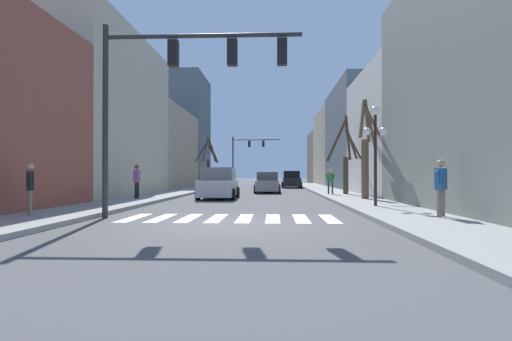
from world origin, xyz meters
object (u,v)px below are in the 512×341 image
Objects in this scene: car_at_intersection at (267,183)px; traffic_signal_near at (177,74)px; car_parked_right_far at (219,184)px; street_lamp_right_corner at (375,135)px; pedestrian_near_right_corner at (330,180)px; pedestrian_on_left_sidewalk at (137,178)px; street_tree_right_near at (346,157)px; car_parked_left_near at (291,180)px; pedestrian_waiting_at_curb at (30,184)px; pedestrian_on_right_sidewalk at (441,183)px; street_tree_right_mid at (208,162)px; traffic_signal_far at (246,150)px; street_tree_left_near at (366,150)px.

traffic_signal_near is at bearing 171.71° from car_at_intersection.
car_parked_right_far is (-0.08, 10.19, -3.80)m from traffic_signal_near.
street_lamp_right_corner is at bearing 47.42° from car_parked_right_far.
traffic_signal_near is 15.03m from pedestrian_near_right_corner.
pedestrian_on_left_sidewalk is at bearing -59.32° from car_parked_right_far.
pedestrian_on_left_sidewalk is 13.00m from street_tree_right_near.
pedestrian_on_left_sidewalk is at bearing 156.89° from car_parked_left_near.
street_lamp_right_corner is 2.50× the size of pedestrian_waiting_at_curb.
pedestrian_on_left_sidewalk is (-8.95, -20.98, 0.39)m from car_parked_left_near.
pedestrian_on_left_sidewalk is (-3.97, -2.35, 0.37)m from car_parked_right_far.
street_tree_right_near is (5.11, -4.64, 1.76)m from car_at_intersection.
street_tree_right_mid is at bearing 64.74° from pedestrian_on_right_sidewalk.
traffic_signal_near is 40.11m from traffic_signal_far.
street_tree_right_mid is 21.61m from street_tree_right_near.
traffic_signal_far is 13.12m from car_parked_left_near.
street_tree_right_mid reaches higher than car_at_intersection.
street_lamp_right_corner is 2.57× the size of pedestrian_near_right_corner.
street_lamp_right_corner reaches higher than pedestrian_waiting_at_curb.
street_tree_right_mid is (-4.09, 21.07, 1.93)m from car_parked_right_far.
traffic_signal_far reaches higher than car_parked_right_far.
car_parked_left_near is 2.85× the size of pedestrian_waiting_at_curb.
pedestrian_on_right_sidewalk is at bearing -123.44° from pedestrian_on_left_sidewalk.
traffic_signal_far is 4.10× the size of pedestrian_near_right_corner.
car_parked_right_far is 0.92× the size of car_parked_left_near.
street_tree_left_near reaches higher than pedestrian_on_left_sidewalk.
car_parked_right_far is at bearing 53.49° from pedestrian_near_right_corner.
pedestrian_waiting_at_curb is at bearing 162.36° from car_parked_left_near.
traffic_signal_far is 1.40× the size of car_at_intersection.
street_lamp_right_corner reaches higher than car_parked_left_near.
traffic_signal_near is 29.48m from car_parked_left_near.
car_parked_right_far is 7.34m from pedestrian_near_right_corner.
street_tree_right_near is at bearing -132.21° from car_at_intersection.
traffic_signal_near is at bearing -82.39° from street_tree_right_mid.
pedestrian_on_right_sidewalk is at bearing 126.93° from pedestrian_near_right_corner.
pedestrian_near_right_corner is 5.05m from street_tree_left_near.
street_lamp_right_corner is at bearing -100.69° from pedestrian_waiting_at_curb.
street_lamp_right_corner is 9.71m from street_tree_right_near.
pedestrian_on_right_sidewalk is 13.60m from pedestrian_near_right_corner.
street_lamp_right_corner is 12.49m from pedestrian_waiting_at_curb.
traffic_signal_far reaches higher than pedestrian_near_right_corner.
car_at_intersection is 1.00× the size of car_parked_left_near.
street_tree_right_near reaches higher than pedestrian_near_right_corner.
car_at_intersection is 0.83× the size of street_tree_right_mid.
traffic_signal_far is at bearing 55.71° from pedestrian_on_right_sidewalk.
traffic_signal_near is 1.61× the size of street_lamp_right_corner.
traffic_signal_far is 3.75× the size of pedestrian_on_right_sidewalk.
street_tree_right_mid is (-9.08, 2.44, 1.95)m from car_parked_left_near.
car_parked_left_near is 2.69× the size of pedestrian_on_right_sidewalk.
car_parked_right_far is 4.63m from pedestrian_on_left_sidewalk.
street_tree_left_near is at bearing -171.63° from car_parked_left_near.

